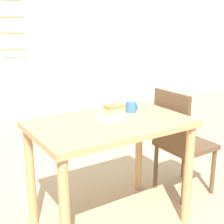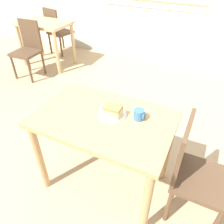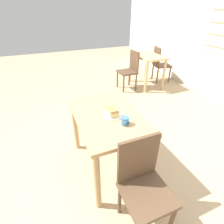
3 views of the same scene
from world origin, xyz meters
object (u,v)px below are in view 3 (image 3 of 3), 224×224
object	(u,v)px
chair_far_corner	(130,69)
chair_far_opposite	(160,63)
dining_table_far	(147,61)
chair_near_window	(143,184)
coffee_mug	(125,121)
cake_slice	(113,112)
dining_table_near	(107,124)
plate	(113,115)

from	to	relation	value
chair_far_corner	chair_far_opposite	distance (m)	0.97
dining_table_far	chair_near_window	size ratio (longest dim) A/B	1.00
dining_table_far	coffee_mug	world-z (taller)	coffee_mug
dining_table_far	cake_slice	bearing A→B (deg)	-39.79
chair_far_corner	coffee_mug	world-z (taller)	chair_far_corner
dining_table_far	cake_slice	xyz separation A→B (m)	(2.18, -1.82, 0.21)
dining_table_near	chair_far_opposite	world-z (taller)	chair_far_opposite
cake_slice	coffee_mug	distance (m)	0.19
chair_near_window	plate	xyz separation A→B (m)	(-0.66, 0.00, 0.30)
dining_table_near	plate	size ratio (longest dim) A/B	4.86
chair_far_corner	plate	bearing A→B (deg)	-33.42
dining_table_far	chair_far_opposite	world-z (taller)	chair_far_opposite
dining_table_near	chair_far_corner	xyz separation A→B (m)	(-2.10, 1.38, -0.17)
chair_far_opposite	plate	bearing A→B (deg)	147.65
dining_table_far	plate	distance (m)	2.83
chair_far_opposite	chair_near_window	bearing A→B (deg)	154.74
chair_near_window	cake_slice	bearing A→B (deg)	90.99
chair_far_opposite	coffee_mug	bearing A→B (deg)	150.50
chair_far_opposite	cake_slice	world-z (taller)	chair_far_opposite
chair_far_corner	cake_slice	distance (m)	2.57
dining_table_near	plate	bearing A→B (deg)	48.07
dining_table_near	chair_near_window	world-z (taller)	chair_near_window
chair_near_window	plate	bearing A→B (deg)	89.74
dining_table_near	chair_far_corner	distance (m)	2.52
dining_table_far	chair_far_opposite	xyz separation A→B (m)	(-0.13, 0.48, -0.13)
dining_table_near	chair_near_window	xyz separation A→B (m)	(0.70, 0.05, -0.17)
dining_table_far	chair_near_window	xyz separation A→B (m)	(2.83, -1.81, -0.13)
chair_far_opposite	cake_slice	distance (m)	3.28
chair_far_corner	plate	distance (m)	2.54
dining_table_near	dining_table_far	size ratio (longest dim) A/B	1.17
dining_table_far	plate	world-z (taller)	plate
coffee_mug	dining_table_far	bearing A→B (deg)	143.32
cake_slice	coffee_mug	xyz separation A→B (m)	(0.18, 0.06, -0.01)
dining_table_near	cake_slice	size ratio (longest dim) A/B	8.35
chair_near_window	cake_slice	world-z (taller)	chair_near_window
chair_far_corner	chair_near_window	bearing A→B (deg)	-27.10
coffee_mug	plate	bearing A→B (deg)	-167.91
dining_table_far	chair_far_corner	distance (m)	0.50
dining_table_far	cake_slice	world-z (taller)	cake_slice
dining_table_far	chair_near_window	world-z (taller)	chair_near_window
chair_near_window	chair_far_opposite	world-z (taller)	same
dining_table_far	plate	xyz separation A→B (m)	(2.17, -1.80, 0.17)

